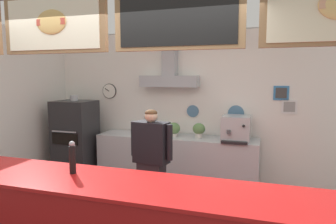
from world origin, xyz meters
TOP-DOWN VIEW (x-y plane):
  - back_wall_assembly at (-0.02, 2.47)m, footprint 5.43×3.15m
  - back_prep_counter at (-0.19, 2.29)m, footprint 2.79×0.61m
  - pizza_oven at (-2.03, 2.01)m, footprint 0.68×0.65m
  - shop_worker at (-0.12, 0.91)m, footprint 0.60×0.29m
  - espresso_machine at (0.83, 2.26)m, footprint 0.44×0.55m
  - potted_oregano at (-0.66, 2.27)m, footprint 0.19×0.19m
  - potted_rosemary at (0.21, 2.28)m, footprint 0.21×0.21m
  - potted_basil at (-0.23, 2.26)m, footprint 0.23×0.23m
  - pepper_grinder at (-0.38, -0.43)m, footprint 0.06×0.06m

SIDE VIEW (x-z plane):
  - back_prep_counter at x=-0.19m, z-range -0.01..0.92m
  - pizza_oven at x=-2.03m, z-range -0.05..1.58m
  - shop_worker at x=-0.12m, z-range 0.05..1.59m
  - potted_oregano at x=-0.66m, z-range 0.94..1.16m
  - potted_basil at x=-0.23m, z-range 0.94..1.18m
  - potted_rosemary at x=0.21m, z-range 0.94..1.20m
  - espresso_machine at x=0.83m, z-range 0.92..1.33m
  - pepper_grinder at x=-0.38m, z-range 1.08..1.39m
  - back_wall_assembly at x=-0.02m, z-range 0.10..2.87m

